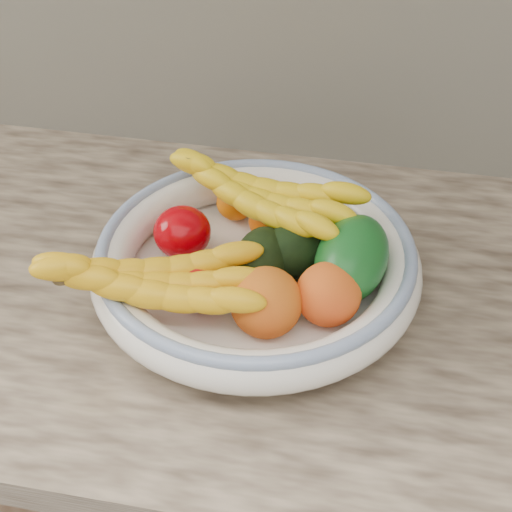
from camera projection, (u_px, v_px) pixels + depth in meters
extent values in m
cube|color=brown|center=(258.00, 498.00, 1.27)|extent=(2.40, 0.62, 0.86)
cube|color=tan|center=(259.00, 295.00, 0.98)|extent=(2.44, 0.66, 0.04)
cylinder|color=white|center=(256.00, 289.00, 0.95)|extent=(0.13, 0.13, 0.02)
cylinder|color=white|center=(256.00, 280.00, 0.94)|extent=(0.32, 0.32, 0.01)
torus|color=white|center=(256.00, 264.00, 0.93)|extent=(0.39, 0.39, 0.05)
torus|color=#355795|center=(256.00, 249.00, 0.91)|extent=(0.37, 0.37, 0.02)
ellipsoid|color=orange|center=(236.00, 202.00, 1.01)|extent=(0.06, 0.06, 0.05)
ellipsoid|color=orange|center=(289.00, 211.00, 1.00)|extent=(0.06, 0.06, 0.04)
ellipsoid|color=orange|center=(271.00, 219.00, 0.98)|extent=(0.05, 0.05, 0.04)
ellipsoid|color=#F26005|center=(271.00, 221.00, 0.98)|extent=(0.06, 0.06, 0.05)
ellipsoid|color=#A90007|center=(182.00, 232.00, 0.95)|extent=(0.09, 0.09, 0.06)
ellipsoid|color=#AC120B|center=(194.00, 282.00, 0.88)|extent=(0.07, 0.07, 0.06)
ellipsoid|color=black|center=(262.00, 258.00, 0.91)|extent=(0.07, 0.09, 0.06)
ellipsoid|color=black|center=(299.00, 247.00, 0.92)|extent=(0.12, 0.12, 0.07)
ellipsoid|color=#0E4C17|center=(352.00, 259.00, 0.89)|extent=(0.12, 0.14, 0.11)
ellipsoid|color=orange|center=(266.00, 303.00, 0.85)|extent=(0.08, 0.08, 0.08)
ellipsoid|color=orange|center=(328.00, 294.00, 0.86)|extent=(0.08, 0.08, 0.07)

